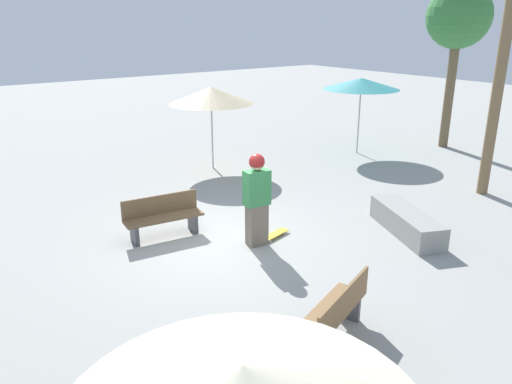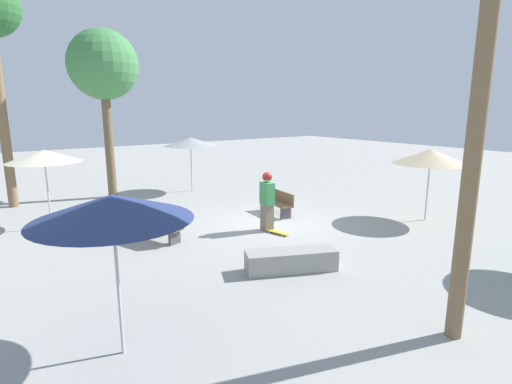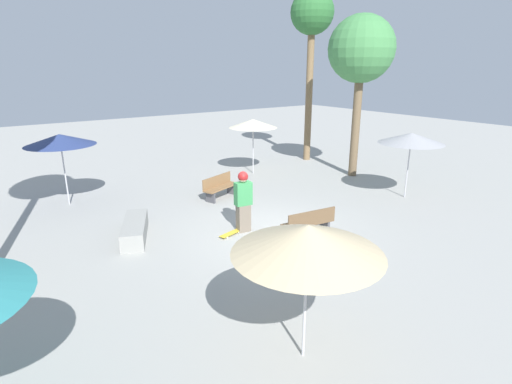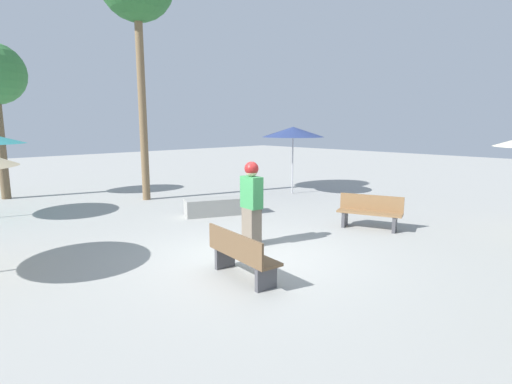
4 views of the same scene
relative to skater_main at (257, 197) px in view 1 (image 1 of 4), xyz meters
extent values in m
plane|color=#9E9E99|center=(0.51, -0.46, -1.00)|extent=(60.00, 60.00, 0.00)
cube|color=#726656|center=(0.00, 0.00, -0.58)|extent=(0.41, 0.32, 0.84)
cube|color=#388C4C|center=(0.00, 0.00, 0.18)|extent=(0.52, 0.33, 0.69)
sphere|color=beige|center=(0.00, 0.00, 0.67)|extent=(0.27, 0.27, 0.27)
sphere|color=maroon|center=(0.00, 0.00, 0.70)|extent=(0.31, 0.31, 0.31)
cube|color=gold|center=(-0.47, -0.04, -0.94)|extent=(0.82, 0.39, 0.02)
cylinder|color=silver|center=(-0.69, -0.19, -0.97)|extent=(0.06, 0.04, 0.05)
cylinder|color=silver|center=(-0.73, -0.02, -0.97)|extent=(0.06, 0.04, 0.05)
cylinder|color=silver|center=(-0.21, -0.07, -0.97)|extent=(0.06, 0.04, 0.05)
cylinder|color=silver|center=(-0.25, 0.10, -0.97)|extent=(0.06, 0.04, 0.05)
cube|color=gray|center=(-2.83, 1.43, -0.75)|extent=(1.43, 2.21, 0.49)
cube|color=#47474C|center=(1.66, 3.32, -0.80)|extent=(0.21, 0.40, 0.40)
cube|color=#47474C|center=(0.49, 2.89, -0.80)|extent=(0.21, 0.40, 0.40)
cube|color=olive|center=(1.07, 3.11, -0.58)|extent=(1.65, 0.97, 0.05)
cube|color=olive|center=(1.00, 3.29, -0.35)|extent=(1.51, 0.59, 0.40)
cube|color=#47474C|center=(0.69, -1.33, -0.80)|extent=(0.13, 0.40, 0.40)
cube|color=#47474C|center=(1.93, -1.49, -0.80)|extent=(0.13, 0.40, 0.40)
cube|color=brown|center=(1.31, -1.41, -0.58)|extent=(1.64, 0.64, 0.05)
cube|color=brown|center=(1.28, -1.61, -0.35)|extent=(1.59, 0.24, 0.40)
cylinder|color=#B7B7BC|center=(-2.19, -5.13, 0.12)|extent=(0.05, 0.05, 2.25)
cone|color=#C6B289|center=(-2.19, -5.13, 1.18)|extent=(2.45, 2.45, 0.48)
cylinder|color=#B7B7BC|center=(-7.04, -3.78, 0.17)|extent=(0.05, 0.05, 2.35)
cone|color=teal|center=(-7.04, -3.78, 1.29)|extent=(2.47, 2.47, 0.36)
cylinder|color=brown|center=(-10.16, -2.57, 1.02)|extent=(0.31, 0.31, 4.03)
sphere|color=#387A3D|center=(-10.16, -2.57, 3.35)|extent=(2.09, 2.09, 2.09)
cylinder|color=brown|center=(-6.52, 1.00, 2.41)|extent=(0.27, 0.27, 6.83)
camera|label=1|loc=(5.44, 7.25, 3.23)|focal=35.00mm
camera|label=2|loc=(-9.54, 7.24, 2.77)|focal=28.00mm
camera|label=3|loc=(-6.17, -9.31, 3.75)|focal=28.00mm
camera|label=4|loc=(6.23, -5.83, 1.65)|focal=28.00mm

